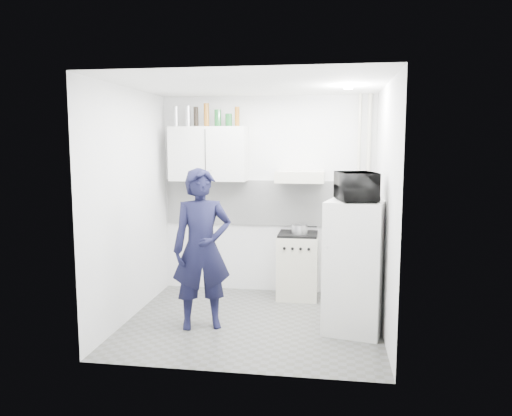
# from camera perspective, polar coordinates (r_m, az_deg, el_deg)

# --- Properties ---
(floor) EXTENTS (2.80, 2.80, 0.00)m
(floor) POSITION_cam_1_polar(r_m,az_deg,el_deg) (5.72, -0.39, -12.91)
(floor) COLOR #565656
(floor) RESTS_ON ground
(ceiling) EXTENTS (2.80, 2.80, 0.00)m
(ceiling) POSITION_cam_1_polar(r_m,az_deg,el_deg) (5.40, -0.42, 13.94)
(ceiling) COLOR white
(ceiling) RESTS_ON wall_back
(wall_back) EXTENTS (2.80, 0.00, 2.80)m
(wall_back) POSITION_cam_1_polar(r_m,az_deg,el_deg) (6.64, 1.29, 1.47)
(wall_back) COLOR silver
(wall_back) RESTS_ON floor
(wall_left) EXTENTS (0.00, 2.60, 2.60)m
(wall_left) POSITION_cam_1_polar(r_m,az_deg,el_deg) (5.79, -14.21, 0.38)
(wall_left) COLOR silver
(wall_left) RESTS_ON floor
(wall_right) EXTENTS (0.00, 2.60, 2.60)m
(wall_right) POSITION_cam_1_polar(r_m,az_deg,el_deg) (5.37, 14.52, -0.17)
(wall_right) COLOR silver
(wall_right) RESTS_ON floor
(person) EXTENTS (0.73, 0.60, 1.73)m
(person) POSITION_cam_1_polar(r_m,az_deg,el_deg) (5.38, -6.20, -4.67)
(person) COLOR black
(person) RESTS_ON floor
(stove) EXTENTS (0.51, 0.51, 0.82)m
(stove) POSITION_cam_1_polar(r_m,az_deg,el_deg) (6.50, 4.79, -6.66)
(stove) COLOR beige
(stove) RESTS_ON floor
(fridge) EXTENTS (0.69, 0.69, 1.40)m
(fridge) POSITION_cam_1_polar(r_m,az_deg,el_deg) (5.38, 11.20, -6.60)
(fridge) COLOR silver
(fridge) RESTS_ON floor
(stove_top) EXTENTS (0.49, 0.49, 0.03)m
(stove_top) POSITION_cam_1_polar(r_m,az_deg,el_deg) (6.41, 4.83, -2.98)
(stove_top) COLOR black
(stove_top) RESTS_ON stove
(saucepan) EXTENTS (0.20, 0.20, 0.11)m
(saucepan) POSITION_cam_1_polar(r_m,az_deg,el_deg) (6.36, 5.01, -2.41)
(saucepan) COLOR silver
(saucepan) RESTS_ON stove_top
(microwave) EXTENTS (0.60, 0.47, 0.30)m
(microwave) POSITION_cam_1_polar(r_m,az_deg,el_deg) (5.24, 11.43, 2.42)
(microwave) COLOR black
(microwave) RESTS_ON fridge
(bottle_a) EXTENTS (0.06, 0.06, 0.27)m
(bottle_a) POSITION_cam_1_polar(r_m,az_deg,el_deg) (6.70, -9.14, 10.28)
(bottle_a) COLOR silver
(bottle_a) RESTS_ON upper_cabinet
(bottle_b) EXTENTS (0.07, 0.07, 0.27)m
(bottle_b) POSITION_cam_1_polar(r_m,az_deg,el_deg) (6.65, -7.79, 10.34)
(bottle_b) COLOR silver
(bottle_b) RESTS_ON upper_cabinet
(bottle_c) EXTENTS (0.06, 0.06, 0.25)m
(bottle_c) POSITION_cam_1_polar(r_m,az_deg,el_deg) (6.62, -6.87, 10.31)
(bottle_c) COLOR black
(bottle_c) RESTS_ON upper_cabinet
(bottle_d) EXTENTS (0.07, 0.07, 0.30)m
(bottle_d) POSITION_cam_1_polar(r_m,az_deg,el_deg) (6.58, -5.69, 10.53)
(bottle_d) COLOR brown
(bottle_d) RESTS_ON upper_cabinet
(canister_a) EXTENTS (0.09, 0.09, 0.22)m
(canister_a) POSITION_cam_1_polar(r_m,az_deg,el_deg) (6.55, -4.39, 10.21)
(canister_a) COLOR #144C1E
(canister_a) RESTS_ON upper_cabinet
(canister_b) EXTENTS (0.09, 0.09, 0.16)m
(canister_b) POSITION_cam_1_polar(r_m,az_deg,el_deg) (6.51, -3.14, 10.00)
(canister_b) COLOR #144C1E
(canister_b) RESTS_ON upper_cabinet
(bottle_e) EXTENTS (0.06, 0.06, 0.25)m
(bottle_e) POSITION_cam_1_polar(r_m,az_deg,el_deg) (6.50, -2.17, 10.39)
(bottle_e) COLOR brown
(bottle_e) RESTS_ON upper_cabinet
(upper_cabinet) EXTENTS (1.00, 0.35, 0.70)m
(upper_cabinet) POSITION_cam_1_polar(r_m,az_deg,el_deg) (6.57, -5.43, 6.18)
(upper_cabinet) COLOR silver
(upper_cabinet) RESTS_ON wall_back
(range_hood) EXTENTS (0.60, 0.50, 0.14)m
(range_hood) POSITION_cam_1_polar(r_m,az_deg,el_deg) (6.32, 5.06, 3.60)
(range_hood) COLOR beige
(range_hood) RESTS_ON wall_back
(backsplash) EXTENTS (2.74, 0.03, 0.60)m
(backsplash) POSITION_cam_1_polar(r_m,az_deg,el_deg) (6.63, 1.27, 0.59)
(backsplash) COLOR white
(backsplash) RESTS_ON wall_back
(pipe_a) EXTENTS (0.05, 0.05, 2.60)m
(pipe_a) POSITION_cam_1_polar(r_m,az_deg,el_deg) (6.52, 12.61, 1.18)
(pipe_a) COLOR beige
(pipe_a) RESTS_ON floor
(pipe_b) EXTENTS (0.04, 0.04, 2.60)m
(pipe_b) POSITION_cam_1_polar(r_m,az_deg,el_deg) (6.51, 11.56, 1.21)
(pipe_b) COLOR beige
(pipe_b) RESTS_ON floor
(ceiling_spot_fixture) EXTENTS (0.10, 0.10, 0.02)m
(ceiling_spot_fixture) POSITION_cam_1_polar(r_m,az_deg,el_deg) (5.53, 10.50, 13.35)
(ceiling_spot_fixture) COLOR white
(ceiling_spot_fixture) RESTS_ON ceiling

